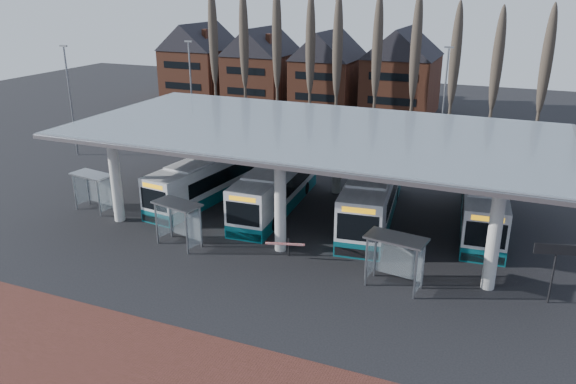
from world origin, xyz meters
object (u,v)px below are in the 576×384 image
at_px(bus_3, 483,203).
at_px(shelter_0, 94,183).
at_px(bus_2, 373,195).
at_px(shelter_1, 179,214).
at_px(bus_1, 276,187).
at_px(shelter_2, 396,250).
at_px(bus_0, 208,179).

relative_size(bus_3, shelter_0, 3.88).
bearing_deg(bus_3, bus_2, -172.32).
distance_m(shelter_0, shelter_1, 9.21).
height_order(bus_1, shelter_2, bus_1).
bearing_deg(bus_0, shelter_1, -64.92).
relative_size(bus_2, shelter_1, 4.04).
relative_size(bus_2, shelter_0, 4.23).
bearing_deg(bus_1, bus_3, 6.42).
relative_size(bus_2, shelter_2, 4.00).
xyz_separation_m(shelter_0, shelter_1, (8.83, -2.64, 0.06)).
bearing_deg(shelter_1, shelter_0, 175.76).
height_order(shelter_1, shelter_2, shelter_2).
relative_size(shelter_0, shelter_2, 0.95).
xyz_separation_m(bus_3, shelter_2, (-3.60, -10.40, 0.54)).
xyz_separation_m(bus_1, shelter_1, (-2.99, -7.90, 0.47)).
height_order(bus_0, bus_3, bus_3).
bearing_deg(bus_3, bus_1, -175.32).
bearing_deg(shelter_1, shelter_2, 12.29).
distance_m(shelter_0, shelter_2, 22.34).
distance_m(shelter_1, shelter_2, 13.35).
xyz_separation_m(shelter_1, shelter_2, (13.35, -0.03, 0.07)).
bearing_deg(bus_0, bus_2, 11.40).
xyz_separation_m(bus_0, shelter_2, (15.89, -7.79, 0.59)).
xyz_separation_m(bus_0, bus_1, (5.53, 0.15, 0.04)).
bearing_deg(shelter_0, bus_3, 25.77).
bearing_deg(bus_3, shelter_2, -114.42).
distance_m(bus_1, shelter_1, 8.46).
relative_size(bus_3, shelter_1, 3.71).
distance_m(bus_1, shelter_2, 13.06).
bearing_deg(bus_1, shelter_1, -114.32).
xyz_separation_m(bus_1, bus_2, (6.87, 0.82, 0.14)).
distance_m(bus_0, shelter_1, 8.18).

